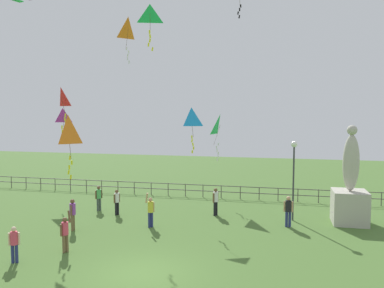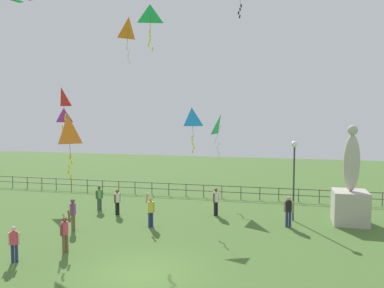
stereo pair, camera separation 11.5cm
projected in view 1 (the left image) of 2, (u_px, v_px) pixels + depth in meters
name	position (u px, v px, depth m)	size (l,w,h in m)	color
ground_plane	(142.00, 274.00, 15.24)	(80.00, 80.00, 0.00)	#476B2D
statue_monument	(350.00, 195.00, 22.02)	(1.88, 1.88, 5.60)	#B2AD9E
lamppost	(294.00, 163.00, 22.48)	(0.36, 0.36, 4.66)	#38383D
person_0	(99.00, 197.00, 24.92)	(0.34, 0.39, 1.59)	#3F4C47
person_1	(150.00, 210.00, 21.33)	(0.45, 0.44, 1.94)	navy
person_2	(288.00, 209.00, 21.39)	(0.52, 0.32, 1.71)	navy
person_3	(73.00, 213.00, 20.74)	(0.32, 0.51, 1.71)	brown
person_4	(14.00, 242.00, 16.30)	(0.43, 0.29, 1.56)	navy
person_5	(117.00, 200.00, 23.88)	(0.29, 0.44, 1.57)	black
person_6	(65.00, 232.00, 17.52)	(0.40, 0.46, 1.89)	brown
person_7	(216.00, 200.00, 23.76)	(0.31, 0.46, 1.70)	black
kite_1	(191.00, 120.00, 23.46)	(1.04, 1.08, 2.68)	#198CD1
kite_2	(63.00, 117.00, 28.64)	(1.03, 0.90, 2.14)	#B22DB2
kite_3	(150.00, 15.00, 20.07)	(1.11, 0.91, 2.28)	#1EB759
kite_4	(68.00, 132.00, 17.53)	(0.82, 0.81, 2.89)	orange
kite_6	(220.00, 126.00, 27.21)	(0.83, 1.25, 3.29)	#1EB759
kite_7	(128.00, 29.00, 25.20)	(0.94, 0.98, 2.95)	orange
kite_8	(61.00, 99.00, 21.21)	(0.88, 0.66, 2.51)	red
waterfront_railing	(203.00, 189.00, 28.87)	(36.01, 0.06, 0.95)	#4C4742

